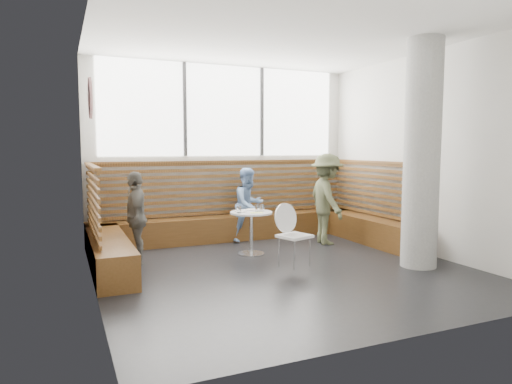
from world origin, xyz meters
name	(u,v)px	position (x,y,z in m)	size (l,w,h in m)	color
room	(285,155)	(0.00, 0.00, 1.60)	(5.00, 5.00, 3.20)	silver
booth	(239,222)	(0.00, 1.77, 0.41)	(5.00, 2.50, 1.44)	#4C2E13
concrete_column	(422,155)	(1.85, -0.60, 1.60)	(0.50, 0.50, 3.20)	gray
wall_art	(90,98)	(-2.46, 0.40, 2.30)	(0.50, 0.50, 0.03)	white
cafe_table	(251,224)	(-0.08, 1.02, 0.49)	(0.67, 0.67, 0.69)	silver
cafe_chair	(292,229)	(0.21, 0.17, 0.53)	(0.43, 0.42, 0.90)	white
adult_man	(327,199)	(1.47, 1.26, 0.80)	(1.03, 0.59, 1.60)	#4F5539
child_back	(249,205)	(0.29, 2.00, 0.67)	(0.65, 0.51, 1.34)	#799ED2
child_left	(136,217)	(-1.83, 1.21, 0.68)	(0.79, 0.33, 1.35)	#5C5A53
plate_near	(241,211)	(-0.23, 1.07, 0.69)	(0.19, 0.19, 0.01)	white
plate_far	(252,210)	(0.00, 1.19, 0.69)	(0.20, 0.20, 0.01)	white
glass_left	(239,209)	(-0.30, 0.97, 0.74)	(0.07, 0.07, 0.11)	white
glass_mid	(257,208)	(0.02, 0.99, 0.74)	(0.07, 0.07, 0.12)	white
glass_right	(262,208)	(0.13, 1.04, 0.74)	(0.07, 0.07, 0.11)	white
menu_card	(257,213)	(-0.04, 0.88, 0.69)	(0.20, 0.14, 0.00)	#A5C64C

